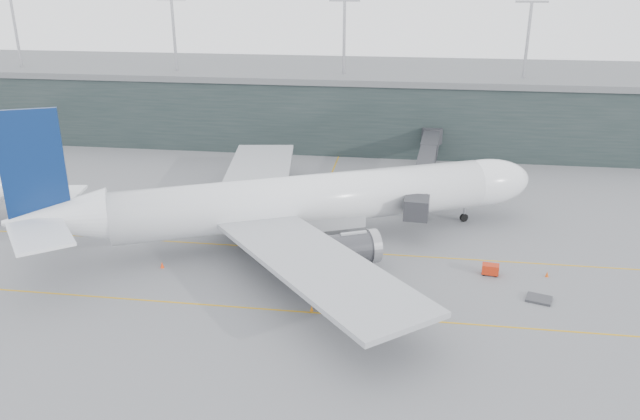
# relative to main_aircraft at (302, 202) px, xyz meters

# --- Properties ---
(ground) EXTENTS (320.00, 320.00, 0.00)m
(ground) POSITION_rel_main_aircraft_xyz_m (-4.77, 0.94, -5.62)
(ground) COLOR slate
(ground) RESTS_ON ground
(taxiline_a) EXTENTS (160.00, 0.25, 0.02)m
(taxiline_a) POSITION_rel_main_aircraft_xyz_m (-4.77, -3.06, -5.61)
(taxiline_a) COLOR #C49112
(taxiline_a) RESTS_ON ground
(taxiline_b) EXTENTS (160.00, 0.25, 0.02)m
(taxiline_b) POSITION_rel_main_aircraft_xyz_m (-4.77, -19.06, -5.61)
(taxiline_b) COLOR #C49112
(taxiline_b) RESTS_ON ground
(taxiline_lead_main) EXTENTS (0.25, 60.00, 0.02)m
(taxiline_lead_main) POSITION_rel_main_aircraft_xyz_m (0.23, 20.94, -5.61)
(taxiline_lead_main) COLOR #C49112
(taxiline_lead_main) RESTS_ON ground
(terminal) EXTENTS (240.00, 36.00, 29.00)m
(terminal) POSITION_rel_main_aircraft_xyz_m (-4.78, 58.94, 2.00)
(terminal) COLOR #1E2929
(terminal) RESTS_ON ground
(main_aircraft) EXTENTS (68.02, 62.66, 20.03)m
(main_aircraft) POSITION_rel_main_aircraft_xyz_m (0.00, 0.00, 0.00)
(main_aircraft) COLOR white
(main_aircraft) RESTS_ON ground
(jet_bridge) EXTENTS (6.57, 43.93, 6.51)m
(jet_bridge) POSITION_rel_main_aircraft_xyz_m (16.52, 24.59, -0.75)
(jet_bridge) COLOR #28292D
(jet_bridge) RESTS_ON ground
(gse_cart) EXTENTS (2.15, 1.53, 1.36)m
(gse_cart) POSITION_rel_main_aircraft_xyz_m (24.37, -7.08, -4.86)
(gse_cart) COLOR #B7260D
(gse_cart) RESTS_ON ground
(baggage_dolly) EXTENTS (3.24, 2.89, 0.27)m
(baggage_dolly) POSITION_rel_main_aircraft_xyz_m (29.12, -12.73, -5.46)
(baggage_dolly) COLOR #323236
(baggage_dolly) RESTS_ON ground
(uld_a) EXTENTS (1.85, 1.51, 1.63)m
(uld_a) POSITION_rel_main_aircraft_xyz_m (-10.34, 11.34, -4.76)
(uld_a) COLOR #3B3C41
(uld_a) RESTS_ON ground
(uld_b) EXTENTS (2.50, 2.21, 1.91)m
(uld_b) POSITION_rel_main_aircraft_xyz_m (-6.47, 11.29, -4.62)
(uld_b) COLOR #3B3C41
(uld_b) RESTS_ON ground
(uld_c) EXTENTS (2.42, 2.05, 2.00)m
(uld_c) POSITION_rel_main_aircraft_xyz_m (-3.31, 10.47, -4.57)
(uld_c) COLOR #3B3C41
(uld_c) RESTS_ON ground
(cone_nose) EXTENTS (0.42, 0.42, 0.67)m
(cone_nose) POSITION_rel_main_aircraft_xyz_m (31.13, -6.63, -5.28)
(cone_nose) COLOR #DF4D0C
(cone_nose) RESTS_ON ground
(cone_wing_stbd) EXTENTS (0.38, 0.38, 0.61)m
(cone_wing_stbd) POSITION_rel_main_aircraft_xyz_m (4.22, -18.69, -5.31)
(cone_wing_stbd) COLOR orange
(cone_wing_stbd) RESTS_ON ground
(cone_wing_port) EXTENTS (0.45, 0.45, 0.72)m
(cone_wing_port) POSITION_rel_main_aircraft_xyz_m (2.39, 11.81, -5.26)
(cone_wing_port) COLOR orange
(cone_wing_port) RESTS_ON ground
(cone_tail) EXTENTS (0.49, 0.49, 0.78)m
(cone_tail) POSITION_rel_main_aircraft_xyz_m (-15.84, -10.94, -5.23)
(cone_tail) COLOR #FC3E0E
(cone_tail) RESTS_ON ground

